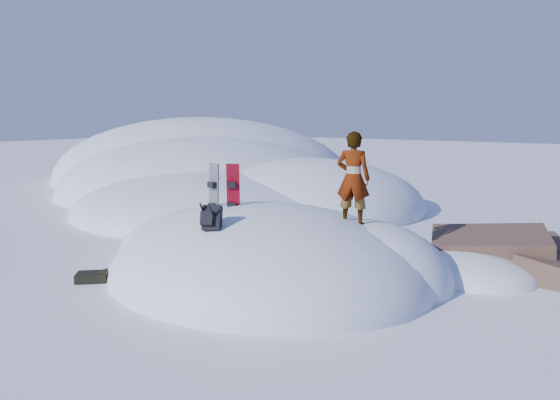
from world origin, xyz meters
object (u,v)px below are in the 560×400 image
Objects in this scene: snowboard_red at (233,198)px; snowboard_dark at (213,198)px; backpack at (211,218)px; person at (353,178)px.

snowboard_red is 0.61m from snowboard_dark.
person is (1.76, 2.11, 0.64)m from backpack.
backpack is 0.30× the size of person.
snowboard_dark is (-0.60, 0.07, -0.06)m from snowboard_red.
person is at bearing 21.58° from snowboard_dark.
snowboard_dark is 3.07m from person.
snowboard_dark is at bearing 102.78° from backpack.
person reaches higher than backpack.
person reaches higher than snowboard_dark.
snowboard_red is 0.80× the size of person.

